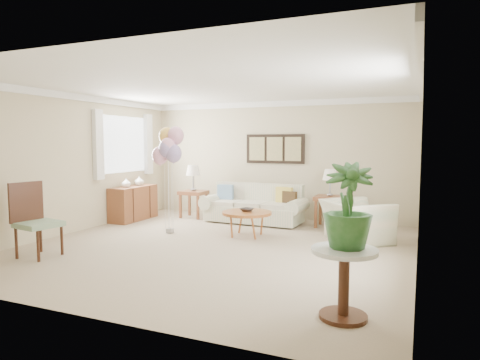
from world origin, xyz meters
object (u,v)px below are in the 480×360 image
Objects in this scene: armchair at (356,221)px; accent_chair at (34,218)px; coffee_table at (247,214)px; balloon_cluster at (168,147)px; sofa at (255,207)px.

accent_chair is (-4.26, -2.86, 0.23)m from armchair.
coffee_table is 1.89m from balloon_cluster.
coffee_table is 0.45× the size of balloon_cluster.
armchair is 3.59m from balloon_cluster.
sofa is 1.12× the size of balloon_cluster.
sofa reaches higher than armchair.
coffee_table is 1.90m from armchair.
accent_chair is at bearing -118.04° from sofa.
sofa is at bearing 61.96° from accent_chair.
balloon_cluster is (-1.42, -0.33, 1.20)m from coffee_table.
accent_chair is (-2.03, -3.81, 0.25)m from sofa.
armchair is (2.22, -0.95, 0.03)m from sofa.
armchair is (1.86, 0.38, -0.07)m from coffee_table.
armchair is 0.54× the size of balloon_cluster.
balloon_cluster is at bearing -166.95° from coffee_table.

